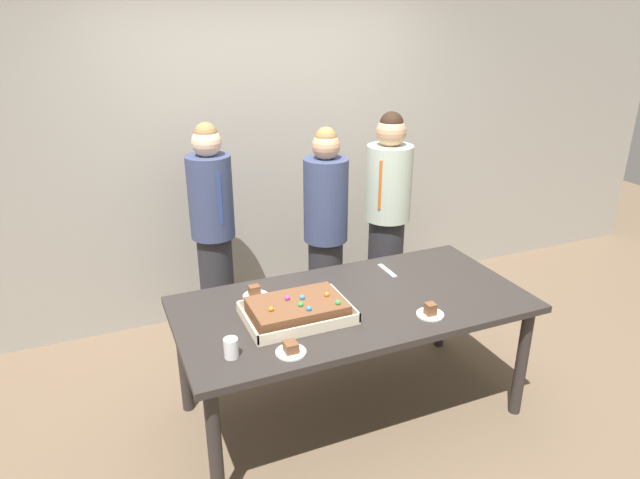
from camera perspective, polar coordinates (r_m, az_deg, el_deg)
The scene contains 12 objects.
ground_plane at distance 3.64m, azimuth 3.15°, elevation -16.93°, with size 12.00×12.00×0.00m, color brown.
interior_back_panel at distance 4.39m, azimuth -5.81°, elevation 11.58°, with size 8.00×0.12×3.00m, color #9E998E.
party_table at distance 3.26m, azimuth 3.40°, elevation -7.54°, with size 2.01×0.98×0.76m.
sheet_cake at distance 3.03m, azimuth -2.34°, elevation -7.20°, with size 0.57×0.40×0.12m.
plated_slice_near_left at distance 2.75m, azimuth -3.00°, elevation -11.16°, with size 0.15×0.15×0.06m.
plated_slice_near_right at distance 3.28m, azimuth -6.64°, elevation -5.49°, with size 0.15×0.15×0.07m.
plated_slice_far_left at distance 3.12m, azimuth 11.19°, elevation -7.26°, with size 0.15×0.15×0.08m.
drink_cup_nearest at distance 2.74m, azimuth -9.07°, elevation -10.88°, with size 0.07×0.07×0.10m, color white.
cake_server_utensil at distance 3.60m, azimuth 6.88°, elevation -3.16°, with size 0.03×0.20×0.01m, color silver.
person_serving_front at distance 3.98m, azimuth -10.83°, elevation 0.59°, with size 0.30×0.30×1.64m.
person_green_shirt_behind at distance 4.28m, azimuth 6.87°, elevation 2.37°, with size 0.34×0.34×1.65m.
person_striped_tie_right at distance 3.94m, azimuth 0.58°, elevation 0.40°, with size 0.31×0.31×1.60m.
Camera 1 is at (-1.28, -2.53, 2.28)m, focal length 31.35 mm.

